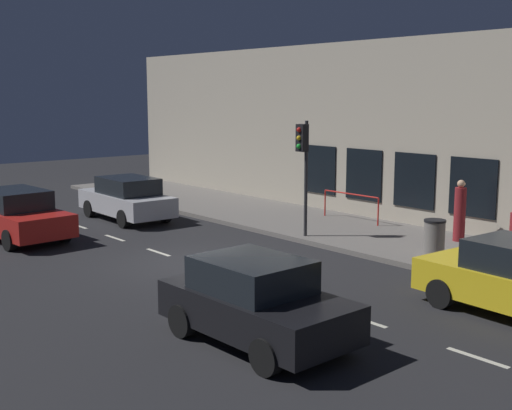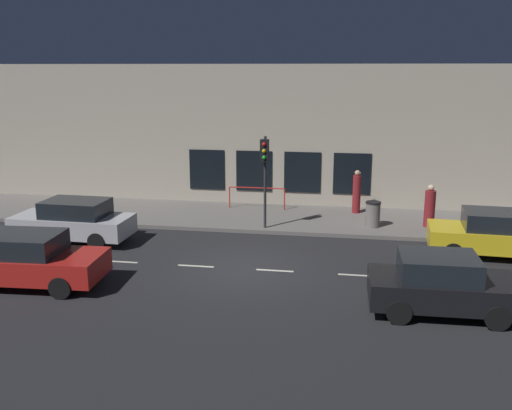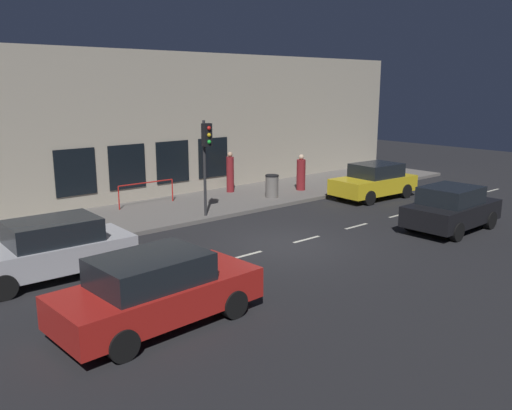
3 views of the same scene
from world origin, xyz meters
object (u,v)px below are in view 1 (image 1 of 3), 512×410
Objects in this scene: parked_car_3 at (127,199)px; pedestrian_1 at (460,213)px; parked_car_1 at (17,215)px; parked_car_2 at (256,301)px; traffic_light at (303,152)px; trash_bin at (434,238)px.

pedestrian_1 is at bearing -60.31° from parked_car_3.
parked_car_1 is at bearing -169.41° from parked_car_3.
parked_car_2 is 0.88× the size of parked_car_3.
traffic_light is at bearing -47.07° from pedestrian_1.
traffic_light is 7.46m from parked_car_3.
trash_bin is (0.98, -4.19, -2.15)m from traffic_light.
pedestrian_1 is (3.17, -3.55, -1.78)m from traffic_light.
traffic_light is at bearing 134.82° from parked_car_1.
parked_car_1 is 12.84m from trash_bin.
parked_car_2 and parked_car_3 have the same top height.
trash_bin is (7.70, -10.28, -0.13)m from parked_car_1.
traffic_light is at bearing -69.26° from parked_car_3.
traffic_light reaches higher than parked_car_3.
pedestrian_1 reaches higher than parked_car_1.
parked_car_3 is at bearing 109.25° from traffic_light.
traffic_light is 0.94× the size of parked_car_2.
pedestrian_1 is at bearing 132.74° from parked_car_1.
parked_car_3 is 11.73m from pedestrian_1.
traffic_light is at bearing 103.19° from trash_bin.
parked_car_2 is 7.89m from trash_bin.
parked_car_3 is at bearing 106.98° from trash_bin.
parked_car_3 is 4.34× the size of trash_bin.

